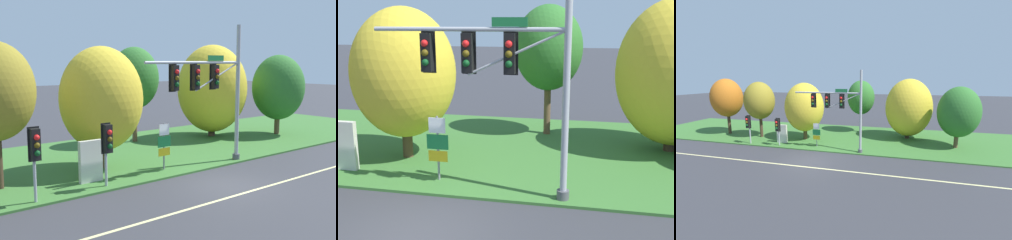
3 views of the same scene
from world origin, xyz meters
TOP-DOWN VIEW (x-y plane):
  - ground_plane at (0.00, 0.00)m, footprint 160.00×160.00m
  - lane_stripe at (0.00, -1.20)m, footprint 36.00×0.16m
  - grass_verge at (0.00, 8.25)m, footprint 48.00×11.50m
  - traffic_signal_mast at (1.90, 2.97)m, footprint 6.40×0.49m
  - pedestrian_signal_near_kerb at (-7.68, 2.74)m, footprint 0.46×0.55m
  - pedestrian_signal_further_along at (-4.45, 2.89)m, footprint 0.46×0.55m
  - route_sign_post at (-0.71, 3.73)m, footprint 0.80×0.08m
  - tree_behind_signpost at (-2.94, 5.98)m, footprint 4.20×4.20m
  - tree_mid_verge at (2.35, 10.85)m, footprint 3.30×3.30m
  - tree_tall_centre at (7.97, 9.16)m, footprint 5.01×5.01m
  - tree_right_far at (12.47, 6.76)m, footprint 3.84×3.84m
  - info_kiosk at (-4.68, 4.03)m, footprint 1.10×0.24m

SIDE VIEW (x-z plane):
  - ground_plane at x=0.00m, z-range 0.00..0.00m
  - lane_stripe at x=0.00m, z-range 0.00..0.01m
  - grass_verge at x=0.00m, z-range 0.00..0.10m
  - info_kiosk at x=-4.68m, z-range 0.09..1.99m
  - route_sign_post at x=-0.71m, z-range 0.30..2.65m
  - pedestrian_signal_further_along at x=-4.45m, z-range 0.68..3.48m
  - pedestrian_signal_near_kerb at x=-7.68m, z-range 0.74..3.70m
  - tree_tall_centre at x=7.97m, z-range 0.25..6.83m
  - tree_right_far at x=12.47m, z-range 0.63..6.51m
  - tree_behind_signpost at x=-2.94m, z-range 0.54..6.71m
  - traffic_signal_mast at x=1.90m, z-range 0.63..7.97m
  - tree_mid_verge at x=2.35m, z-range 1.19..7.56m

